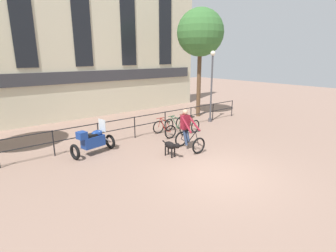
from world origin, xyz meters
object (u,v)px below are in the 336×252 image
Objects in this scene: parked_bicycle_near_lamp at (164,129)px; parked_bicycle_mid_left at (176,126)px; parked_motorcycle at (93,141)px; cyclist_with_bike at (188,132)px; street_lamp at (212,83)px; parked_bicycle_mid_right at (188,124)px; dog at (171,146)px.

parked_bicycle_near_lamp and parked_bicycle_mid_left have the same top height.
parked_motorcycle reaches higher than parked_bicycle_near_lamp.
parked_bicycle_mid_left is (1.22, 2.11, -0.41)m from cyclist_with_bike.
street_lamp is (4.40, 2.65, 1.56)m from cyclist_with_bike.
parked_motorcycle is at bearing -5.64° from parked_bicycle_mid_right.
cyclist_with_bike reaches higher than parked_motorcycle.
parked_bicycle_mid_right is (5.34, 0.12, -0.20)m from parked_motorcycle.
cyclist_with_bike is at bearing -130.87° from parked_motorcycle.
parked_bicycle_mid_left reaches higher than dog.
dog is 3.90m from parked_bicycle_mid_right.
parked_motorcycle is 1.56× the size of parked_bicycle_mid_right.
street_lamp is (5.50, 2.90, 1.87)m from dog.
dog is 3.17m from parked_motorcycle.
parked_bicycle_near_lamp is 0.98× the size of parked_bicycle_mid_left.
parked_bicycle_mid_left is 1.00× the size of parked_bicycle_mid_right.
dog is 0.24× the size of street_lamp.
parked_bicycle_near_lamp is at bearing -6.56° from parked_bicycle_mid_left.
parked_motorcycle is 7.96m from street_lamp.
parked_motorcycle is 1.57× the size of parked_bicycle_mid_left.
parked_bicycle_mid_left and parked_bicycle_mid_right have the same top height.
parked_bicycle_mid_right is at bearing 173.44° from parked_bicycle_mid_left.
cyclist_with_bike reaches higher than parked_bicycle_mid_left.
street_lamp is at bearing -167.84° from parked_bicycle_near_lamp.
cyclist_with_bike is at bearing 53.39° from parked_bicycle_mid_left.
street_lamp is at bearing -174.14° from parked_bicycle_mid_right.
street_lamp is at bearing -95.15° from parked_motorcycle.
cyclist_with_bike is 1.44× the size of parked_bicycle_mid_left.
parked_bicycle_near_lamp is (3.76, 0.12, -0.20)m from parked_motorcycle.
parked_motorcycle reaches higher than parked_bicycle_mid_right.
parked_bicycle_mid_right is at bearing -175.62° from parked_bicycle_near_lamp.
parked_motorcycle is (-3.33, 1.99, -0.20)m from cyclist_with_bike.
cyclist_with_bike reaches higher than parked_bicycle_near_lamp.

